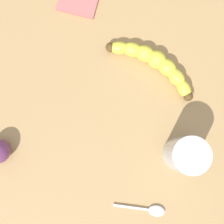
{
  "coord_description": "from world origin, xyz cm",
  "views": [
    {
      "loc": [
        -6.43,
        0.45,
        65.65
      ],
      "look_at": [
        0.05,
        3.14,
        5.0
      ],
      "focal_mm": 44.85,
      "sensor_mm": 36.0,
      "label": 1
    }
  ],
  "objects": [
    {
      "name": "teaspoon",
      "position": [
        -16.11,
        -13.69,
        3.4
      ],
      "size": [
        4.3,
        11.19,
        0.8
      ],
      "rotation": [
        0.0,
        0.0,
        4.97
      ],
      "color": "silver",
      "rests_on": "wooden_tabletop"
    },
    {
      "name": "smoothie_glass",
      "position": [
        -2.65,
        -14.6,
        8.08
      ],
      "size": [
        7.49,
        7.49,
        10.3
      ],
      "color": "silver",
      "rests_on": "wooden_tabletop"
    },
    {
      "name": "banana",
      "position": [
        13.86,
        -1.83,
        4.96
      ],
      "size": [
        8.59,
        22.24,
        3.91
      ],
      "rotation": [
        0.0,
        0.0,
        1.39
      ],
      "color": "yellow",
      "rests_on": "wooden_tabletop"
    },
    {
      "name": "wooden_tabletop",
      "position": [
        0.0,
        0.0,
        1.5
      ],
      "size": [
        120.0,
        120.0,
        3.0
      ],
      "primitive_type": "cube",
      "color": "#AB8553",
      "rests_on": "ground"
    }
  ]
}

